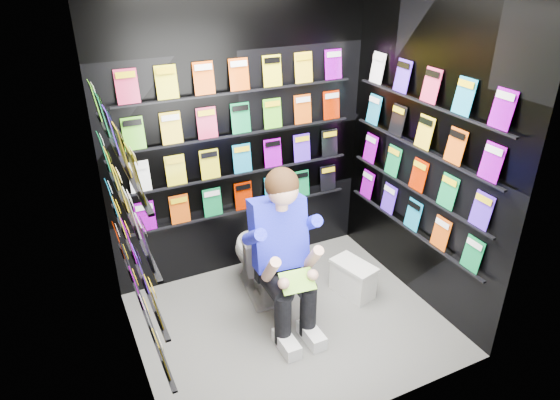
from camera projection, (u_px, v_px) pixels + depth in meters
name	position (u px, v px, depth m)	size (l,w,h in m)	color
floor	(291.00, 323.00, 4.14)	(2.40, 2.40, 0.00)	slate
wall_back	(240.00, 138.00, 4.35)	(2.40, 0.04, 2.60)	black
wall_front	(375.00, 250.00, 2.75)	(2.40, 0.04, 2.60)	black
wall_left	(120.00, 217.00, 3.09)	(0.04, 2.00, 2.60)	black
wall_right	(425.00, 154.00, 4.02)	(0.04, 2.00, 2.60)	black
comics_back	(241.00, 139.00, 4.33)	(2.10, 0.06, 1.37)	#D9520F
comics_left	(125.00, 215.00, 3.10)	(0.06, 1.70, 1.37)	#D9520F
comics_right	(422.00, 154.00, 4.01)	(0.06, 1.70, 1.37)	#D9520F
toilet	(259.00, 256.00, 4.38)	(0.42, 0.75, 0.73)	white
longbox	(353.00, 280.00, 4.44)	(0.21, 0.38, 0.28)	silver
longbox_lid	(354.00, 265.00, 4.37)	(0.23, 0.40, 0.03)	silver
reader	(277.00, 233.00, 3.87)	(0.57, 0.84, 1.54)	#080BC0
held_comic	(297.00, 281.00, 3.70)	(0.26, 0.01, 0.18)	#2A9252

